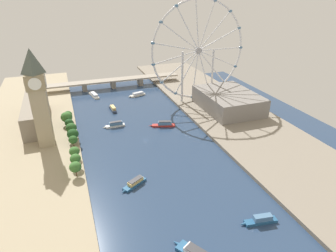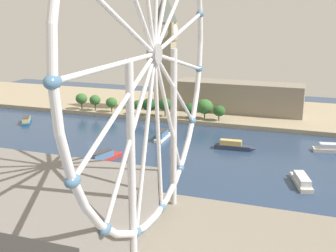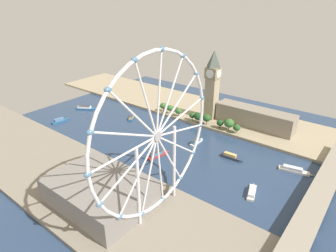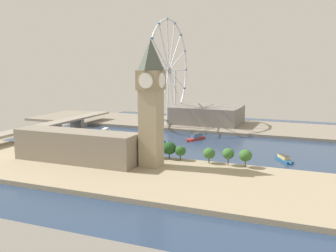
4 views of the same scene
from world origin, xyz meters
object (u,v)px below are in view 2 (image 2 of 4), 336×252
object	(u,v)px
riverside_hall	(23,211)
tour_boat_4	(233,146)
ferris_wheel	(154,56)
tour_boat_1	(163,135)
tour_boat_0	(103,157)
tour_boat_2	(27,120)
tour_boat_7	(301,180)
parliament_block	(239,97)
clock_tower	(165,51)

from	to	relation	value
riverside_hall	tour_boat_4	world-z (taller)	riverside_hall
ferris_wheel	tour_boat_1	distance (m)	129.14
tour_boat_0	tour_boat_2	distance (m)	101.37
riverside_hall	tour_boat_7	xyz separation A→B (m)	(-84.57, 85.49, -10.86)
tour_boat_0	tour_boat_4	distance (m)	73.43
tour_boat_0	tour_boat_4	bearing A→B (deg)	-38.48
tour_boat_7	ferris_wheel	bearing A→B (deg)	126.85
ferris_wheel	riverside_hall	distance (m)	66.66
parliament_block	tour_boat_2	world-z (taller)	parliament_block
riverside_hall	tour_boat_4	distance (m)	132.91
clock_tower	tour_boat_7	bearing A→B (deg)	43.58
parliament_block	tour_boat_2	bearing A→B (deg)	-62.87
riverside_hall	tour_boat_0	distance (m)	83.97
tour_boat_2	tour_boat_4	size ratio (longest dim) A/B	0.90
tour_boat_4	tour_boat_2	bearing A→B (deg)	172.45
tour_boat_1	tour_boat_7	size ratio (longest dim) A/B	0.92
clock_tower	tour_boat_1	xyz separation A→B (m)	(64.82, 21.24, -44.77)
tour_boat_2	tour_boat_7	distance (m)	192.50
ferris_wheel	tour_boat_2	bearing A→B (deg)	-129.15
tour_boat_2	clock_tower	bearing A→B (deg)	-85.00
ferris_wheel	tour_boat_1	size ratio (longest dim) A/B	5.12
tour_boat_0	tour_boat_7	size ratio (longest dim) A/B	1.09
tour_boat_2	tour_boat_0	bearing A→B (deg)	-152.36
ferris_wheel	tour_boat_2	world-z (taller)	ferris_wheel
ferris_wheel	tour_boat_0	distance (m)	100.49
clock_tower	tour_boat_2	distance (m)	110.70
clock_tower	ferris_wheel	size ratio (longest dim) A/B	0.72
clock_tower	tour_boat_0	size ratio (longest dim) A/B	3.12
ferris_wheel	tour_boat_2	xyz separation A→B (m)	(-113.30, -139.18, -60.76)
parliament_block	ferris_wheel	world-z (taller)	ferris_wheel
tour_boat_1	tour_boat_4	xyz separation A→B (m)	(5.55, 44.48, -0.16)
tour_boat_0	tour_boat_4	size ratio (longest dim) A/B	1.14
clock_tower	tour_boat_0	bearing A→B (deg)	2.72
riverside_hall	tour_boat_2	distance (m)	168.25
tour_boat_4	tour_boat_7	world-z (taller)	tour_boat_4
clock_tower	parliament_block	bearing A→B (deg)	100.23
tour_boat_1	tour_boat_7	xyz separation A→B (m)	(44.92, 83.17, -0.43)
ferris_wheel	clock_tower	bearing A→B (deg)	-161.56
riverside_hall	tour_boat_1	size ratio (longest dim) A/B	3.32
tour_boat_0	parliament_block	bearing A→B (deg)	-4.98
tour_boat_0	tour_boat_2	world-z (taller)	tour_boat_0
tour_boat_1	ferris_wheel	bearing A→B (deg)	-162.42
parliament_block	tour_boat_0	bearing A→B (deg)	-21.86
clock_tower	tour_boat_4	world-z (taller)	clock_tower
clock_tower	tour_boat_0	world-z (taller)	clock_tower
ferris_wheel	tour_boat_4	size ratio (longest dim) A/B	4.93
riverside_hall	tour_boat_7	distance (m)	120.75
riverside_hall	ferris_wheel	bearing A→B (deg)	118.75
tour_boat_1	parliament_block	bearing A→B (deg)	-24.88
tour_boat_1	clock_tower	bearing A→B (deg)	17.11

